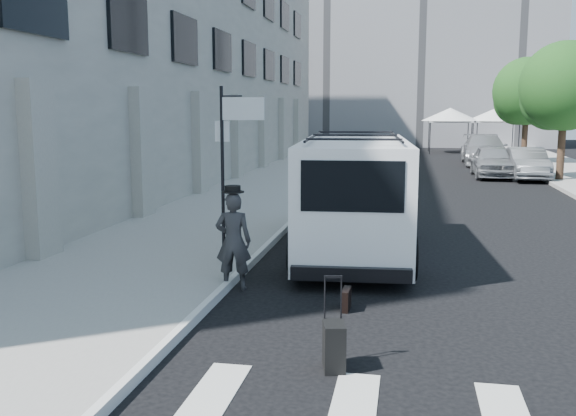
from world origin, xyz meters
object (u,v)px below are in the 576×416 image
at_px(briefcase, 346,299).
at_px(cargo_van, 354,195).
at_px(parked_car_c, 484,150).
at_px(suitcase, 334,346).
at_px(parked_car_a, 492,161).
at_px(parked_car_b, 527,164).
at_px(businessman, 233,241).

distance_m(briefcase, cargo_van, 4.33).
bearing_deg(briefcase, parked_car_c, 81.51).
distance_m(suitcase, parked_car_a, 24.03).
xyz_separation_m(briefcase, parked_car_c, (5.19, 27.96, 0.68)).
height_order(briefcase, parked_car_a, parked_car_a).
bearing_deg(briefcase, suitcase, -86.09).
bearing_deg(cargo_van, suitcase, -91.30).
relative_size(parked_car_b, parked_car_c, 0.74).
distance_m(businessman, briefcase, 2.35).
distance_m(suitcase, cargo_van, 6.68).
relative_size(suitcase, cargo_van, 0.17).
relative_size(cargo_van, parked_car_c, 1.18).
bearing_deg(briefcase, parked_car_a, 79.22).
height_order(businessman, parked_car_b, businessman).
bearing_deg(businessman, suitcase, 116.99).
bearing_deg(suitcase, parked_car_a, 66.34).
xyz_separation_m(suitcase, parked_car_b, (6.14, 22.93, 0.41)).
xyz_separation_m(cargo_van, parked_car_c, (5.43, 23.78, -0.46)).
distance_m(briefcase, parked_car_a, 21.68).
xyz_separation_m(businessman, suitcase, (2.17, -3.23, -0.57)).
bearing_deg(cargo_van, parked_car_b, 64.39).
distance_m(parked_car_a, parked_car_c, 6.84).
relative_size(briefcase, parked_car_c, 0.08).
bearing_deg(parked_car_b, parked_car_a, 155.85).
distance_m(briefcase, suitcase, 2.43).
height_order(suitcase, parked_car_a, parked_car_a).
bearing_deg(parked_car_a, businessman, -108.06).
height_order(cargo_van, parked_car_a, cargo_van).
xyz_separation_m(businessman, parked_car_a, (6.90, 20.32, -0.12)).
relative_size(parked_car_a, parked_car_c, 0.76).
bearing_deg(parked_car_b, cargo_van, -111.84).
bearing_deg(parked_car_c, suitcase, -98.65).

